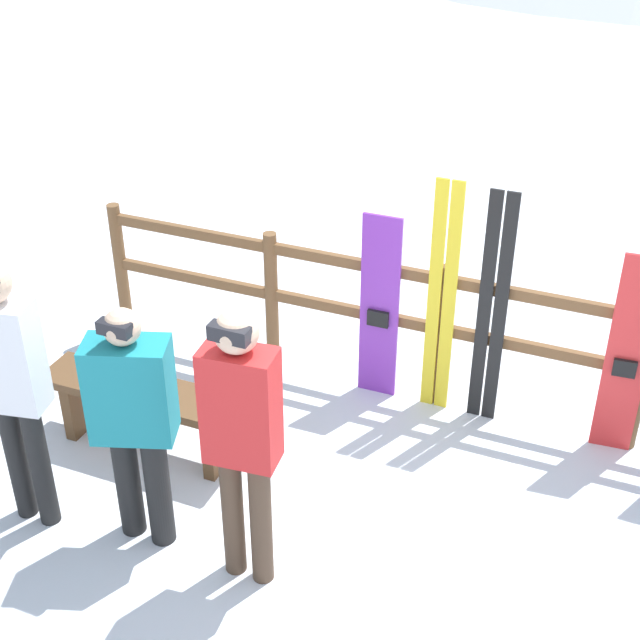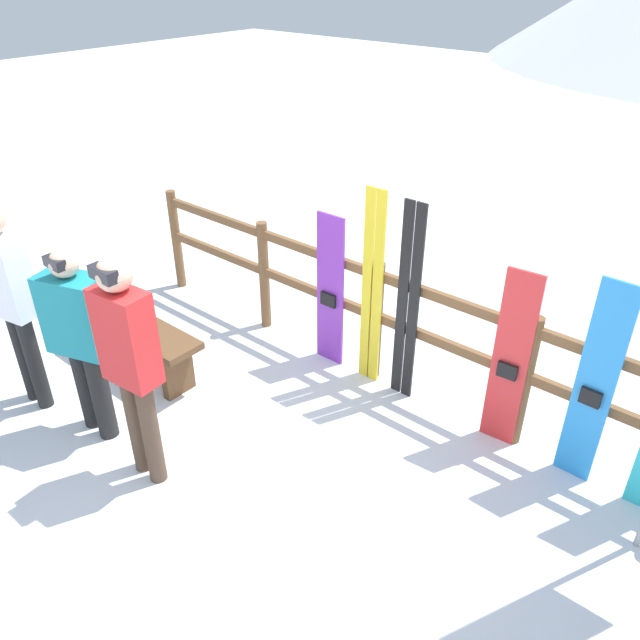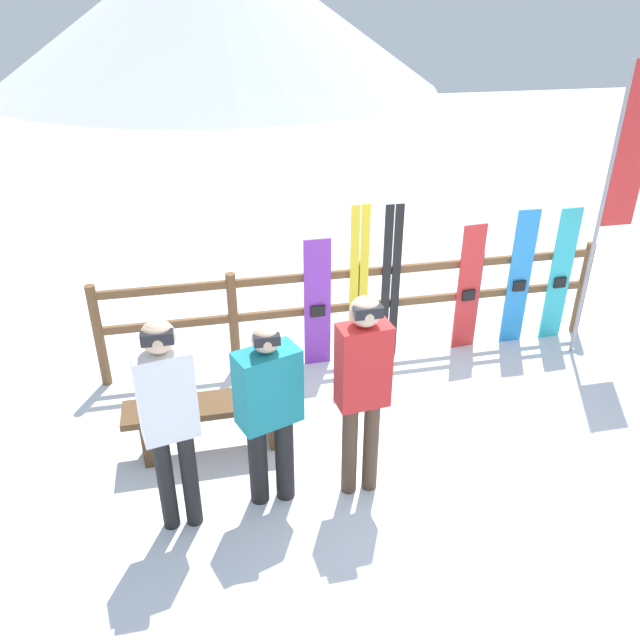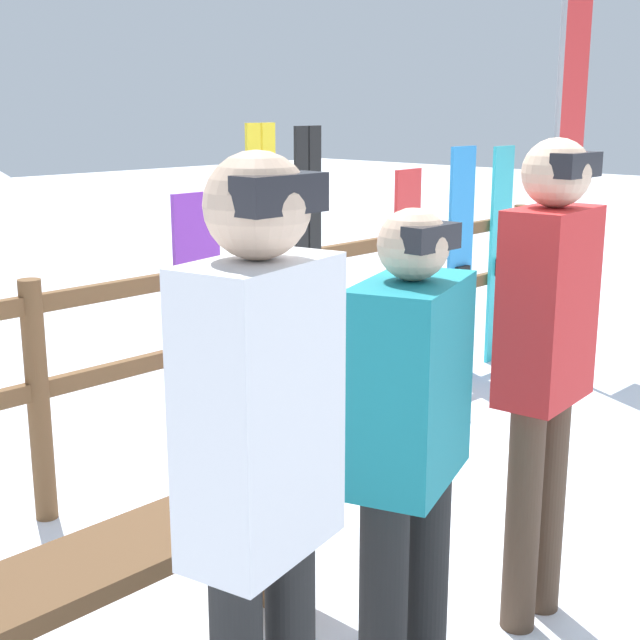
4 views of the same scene
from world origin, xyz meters
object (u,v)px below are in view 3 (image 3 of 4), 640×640
Objects in this scene: snowboard_blue at (519,279)px; snowboard_cyan at (560,276)px; rental_flag at (619,179)px; ski_pair_black at (391,284)px; ski_pair_yellow at (359,286)px; person_red at (363,382)px; snowboard_red at (469,289)px; snowboard_purple at (317,304)px; person_teal at (269,406)px; bench at (210,415)px; person_white at (168,412)px.

snowboard_blue reaches higher than snowboard_cyan.
rental_flag is (0.68, -0.36, 1.17)m from snowboard_blue.
snowboard_cyan is (1.98, -0.00, -0.09)m from ski_pair_black.
rental_flag is at bearing -8.19° from ski_pair_yellow.
person_red is at bearing -145.33° from snowboard_cyan.
snowboard_red is (1.24, -0.00, -0.15)m from ski_pair_yellow.
snowboard_purple is at bearing -180.00° from snowboard_cyan.
ski_pair_black is (1.56, 1.92, -0.03)m from person_teal.
snowboard_red reaches higher than bench.
person_white is at bearing -133.03° from ski_pair_yellow.
rental_flag is (2.96, -0.36, 1.25)m from snowboard_purple.
ski_pair_black reaches higher than bench.
person_teal is 1.00× the size of snowboard_cyan.
ski_pair_black is 1.11× the size of snowboard_cyan.
rental_flag is (3.03, 1.61, 0.92)m from person_red.
person_white is 3.78m from snowboard_red.
ski_pair_black is (0.79, 0.00, 0.16)m from snowboard_purple.
ski_pair_black reaches higher than snowboard_cyan.
snowboard_purple is 0.91× the size of snowboard_cyan.
bench is 0.92× the size of person_teal.
ski_pair_yellow reaches higher than snowboard_purple.
bench is 0.47× the size of rental_flag.
snowboard_cyan reaches higher than bench.
snowboard_cyan is 0.51× the size of rental_flag.
person_white is at bearing -176.55° from person_red.
snowboard_cyan is (2.84, 1.97, -0.26)m from person_red.
person_teal is 0.90× the size of ski_pair_black.
snowboard_cyan is at bearing -0.10° from ski_pair_black.
person_red is 2.04m from ski_pair_yellow.
person_teal reaches higher than snowboard_purple.
person_teal is at bearing -122.19° from ski_pair_yellow.
snowboard_red is (1.75, 1.97, -0.31)m from person_red.
person_teal is 0.51× the size of rental_flag.
person_teal is at bearing -58.24° from bench.
ski_pair_black is (2.27, 2.05, -0.18)m from person_white.
snowboard_blue is at bearing 152.35° from rental_flag.
snowboard_cyan is at bearing 17.04° from bench.
snowboard_blue reaches higher than snowboard_purple.
snowboard_cyan is at bearing 0.00° from snowboard_red.
snowboard_cyan is (0.50, -0.00, -0.01)m from snowboard_blue.
ski_pair_yellow is at bearing 36.59° from bench.
person_white reaches higher than snowboard_blue.
rental_flag reaches higher than person_white.
person_white reaches higher than person_red.
person_white is 0.57× the size of rental_flag.
person_white reaches higher than snowboard_purple.
snowboard_blue is at bearing -0.10° from ski_pair_yellow.
snowboard_purple is at bearing 68.13° from person_teal.
snowboard_red is at bearing -179.99° from snowboard_blue.
ski_pair_yellow is 1.01× the size of ski_pair_black.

